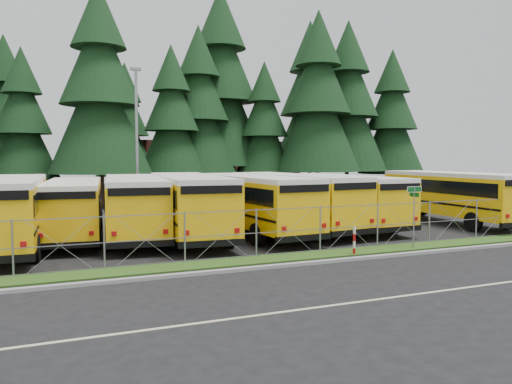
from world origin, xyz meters
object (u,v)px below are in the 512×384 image
Objects in this scene: bus_2 at (134,208)px; bus_4 at (249,205)px; bus_0 at (8,214)px; bus_3 at (188,206)px; light_standard at (137,137)px; bus_east at (447,198)px; bus_1 at (74,210)px; bus_5 at (291,202)px; bus_6 at (339,201)px; street_sign at (414,204)px; striped_bollard at (354,241)px.

bus_4 is at bearing -4.29° from bus_2.
bus_0 reaches higher than bus_3.
light_standard is (-0.90, 9.87, 3.90)m from bus_3.
bus_2 is at bearing 177.42° from bus_east.
bus_1 is at bearing 170.46° from bus_2.
bus_5 is at bearing 4.42° from bus_0.
light_standard reaches higher than bus_4.
bus_0 is 13.08m from light_standard.
bus_0 is 1.20× the size of light_standard.
bus_0 is 17.45m from bus_6.
light_standard reaches higher than bus_1.
street_sign is (8.43, -7.10, 0.44)m from bus_3.
bus_6 is at bearing 4.04° from bus_0.
bus_3 is (2.58, -0.88, 0.04)m from bus_2.
bus_3 is 10.15× the size of striped_bollard.
bus_1 is 5.67m from bus_3.
striped_bollard is at bearing -177.06° from street_sign.
street_sign is (-0.78, -7.38, 0.51)m from bus_6.
street_sign is at bearing -26.42° from bus_1.
bus_3 is at bearing 176.33° from bus_5.
bus_0 is 1.02× the size of bus_4.
bus_4 is (11.48, 0.00, -0.03)m from bus_0.
bus_6 is 14.50m from light_standard.
bus_3 is 1.02× the size of bus_4.
bus_0 reaches higher than bus_6.
bus_6 reaches higher than bus_1.
street_sign is 2.34× the size of striped_bollard.
bus_3 is 1.01× the size of bus_east.
bus_east is (18.99, -1.64, 0.03)m from bus_2.
bus_0 is 1.03× the size of bus_2.
bus_1 is (2.82, 1.92, -0.13)m from bus_0.
bus_3 is (5.41, -1.69, 0.13)m from bus_1.
striped_bollard is (10.61, -8.95, -0.87)m from bus_1.
bus_east is at bearing 38.48° from street_sign.
light_standard reaches higher than bus_2.
bus_4 is 9.98× the size of striped_bollard.
bus_2 is 0.99× the size of bus_5.
street_sign is (5.19, -6.87, 0.46)m from bus_4.
bus_0 is at bearing 157.60° from street_sign.
bus_0 is 5.75m from bus_2.
light_standard is at bearing 135.53° from bus_6.
bus_1 is at bearing 175.95° from bus_east.
bus_east is at bearing 30.12° from striped_bollard.
bus_5 reaches higher than bus_2.
bus_east is 4.30× the size of street_sign.
bus_east is at bearing -9.27° from bus_6.
bus_east is at bearing -12.08° from bus_5.
bus_5 is (14.23, 0.51, -0.02)m from bus_0.
bus_0 is 1.02× the size of bus_5.
bus_0 is 4.34× the size of street_sign.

